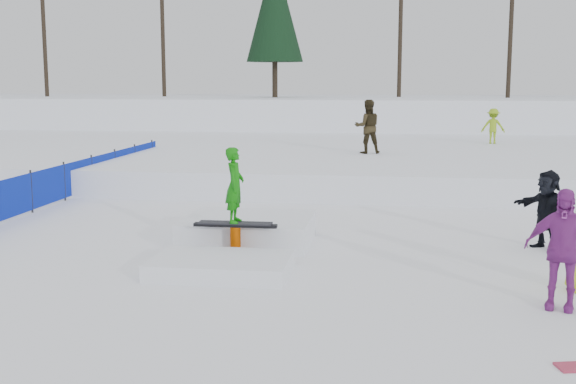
# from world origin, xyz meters

# --- Properties ---
(ground) EXTENTS (120.00, 120.00, 0.00)m
(ground) POSITION_xyz_m (0.00, 0.00, 0.00)
(ground) COLOR white
(snow_berm) EXTENTS (60.00, 14.00, 2.40)m
(snow_berm) POSITION_xyz_m (0.00, 30.00, 1.20)
(snow_berm) COLOR white
(snow_berm) RESTS_ON ground
(snow_midrise) EXTENTS (50.00, 18.00, 0.80)m
(snow_midrise) POSITION_xyz_m (0.00, 16.00, 0.40)
(snow_midrise) COLOR white
(snow_midrise) RESTS_ON ground
(safety_fence) EXTENTS (0.05, 16.00, 1.10)m
(safety_fence) POSITION_xyz_m (-6.50, 6.60, 0.55)
(safety_fence) COLOR #091E99
(safety_fence) RESTS_ON ground
(treeline) EXTENTS (40.24, 4.22, 10.50)m
(treeline) POSITION_xyz_m (6.18, 28.28, 7.45)
(treeline) COLOR black
(treeline) RESTS_ON snow_berm
(walker_olive) EXTENTS (1.05, 0.89, 1.89)m
(walker_olive) POSITION_xyz_m (1.75, 13.16, 1.75)
(walker_olive) COLOR black
(walker_olive) RESTS_ON snow_midrise
(walker_ygreen) EXTENTS (1.00, 0.69, 1.43)m
(walker_ygreen) POSITION_xyz_m (6.68, 17.87, 1.51)
(walker_ygreen) COLOR #87B018
(walker_ygreen) RESTS_ON snow_midrise
(spectator_purple) EXTENTS (1.14, 0.75, 1.81)m
(spectator_purple) POSITION_xyz_m (5.06, -1.61, 0.90)
(spectator_purple) COLOR #943094
(spectator_purple) RESTS_ON ground
(spectator_dark) EXTENTS (1.22, 1.50, 1.60)m
(spectator_dark) POSITION_xyz_m (5.66, 2.34, 0.80)
(spectator_dark) COLOR black
(spectator_dark) RESTS_ON ground
(jib_rail_feature) EXTENTS (2.60, 4.40, 2.11)m
(jib_rail_feature) POSITION_xyz_m (-0.34, 1.35, 0.30)
(jib_rail_feature) COLOR white
(jib_rail_feature) RESTS_ON ground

